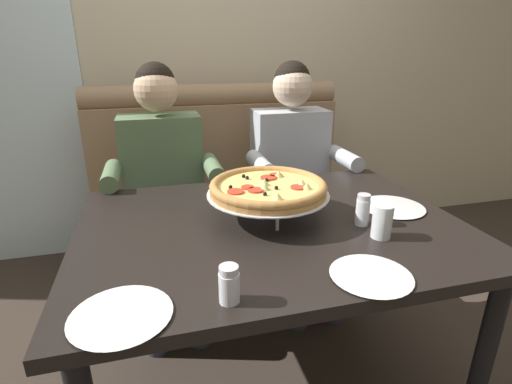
{
  "coord_description": "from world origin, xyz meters",
  "views": [
    {
      "loc": [
        -0.37,
        -1.19,
        1.33
      ],
      "look_at": [
        -0.03,
        0.1,
        0.84
      ],
      "focal_mm": 27.13,
      "sensor_mm": 36.0,
      "label": 1
    }
  ],
  "objects": [
    {
      "name": "drinking_glass",
      "position": [
        0.31,
        -0.2,
        0.8
      ],
      "size": [
        0.06,
        0.06,
        0.11
      ],
      "color": "silver",
      "rests_on": "dining_table"
    },
    {
      "name": "plate_near_right",
      "position": [
        -0.48,
        -0.4,
        0.76
      ],
      "size": [
        0.24,
        0.24,
        0.02
      ],
      "color": "white",
      "rests_on": "dining_table"
    },
    {
      "name": "dining_table",
      "position": [
        0.0,
        0.0,
        0.67
      ],
      "size": [
        1.33,
        0.99,
        0.75
      ],
      "color": "black",
      "rests_on": "ground_plane"
    },
    {
      "name": "diner_left",
      "position": [
        -0.35,
        0.7,
        0.71
      ],
      "size": [
        0.54,
        0.64,
        1.27
      ],
      "color": "#2D3342",
      "rests_on": "ground_plane"
    },
    {
      "name": "shaker_oregano",
      "position": [
        -0.23,
        -0.41,
        0.79
      ],
      "size": [
        0.05,
        0.05,
        0.1
      ],
      "color": "white",
      "rests_on": "dining_table"
    },
    {
      "name": "booth_bench",
      "position": [
        0.0,
        0.96,
        0.4
      ],
      "size": [
        1.55,
        0.78,
        1.13
      ],
      "color": "#937556",
      "rests_on": "ground_plane"
    },
    {
      "name": "plate_near_left",
      "position": [
        0.16,
        -0.4,
        0.76
      ],
      "size": [
        0.22,
        0.22,
        0.02
      ],
      "color": "white",
      "rests_on": "dining_table"
    },
    {
      "name": "diner_right",
      "position": [
        0.35,
        0.7,
        0.71
      ],
      "size": [
        0.54,
        0.64,
        1.27
      ],
      "color": "#2D3342",
      "rests_on": "ground_plane"
    },
    {
      "name": "back_wall_with_window",
      "position": [
        0.0,
        1.53,
        1.4
      ],
      "size": [
        6.0,
        0.12,
        2.8
      ],
      "primitive_type": "cube",
      "color": "beige",
      "rests_on": "ground_plane"
    },
    {
      "name": "plate_far_side",
      "position": [
        0.49,
        0.01,
        0.76
      ],
      "size": [
        0.24,
        0.24,
        0.02
      ],
      "color": "white",
      "rests_on": "dining_table"
    },
    {
      "name": "pizza",
      "position": [
        -0.0,
        0.05,
        0.86
      ],
      "size": [
        0.44,
        0.44,
        0.15
      ],
      "color": "silver",
      "rests_on": "dining_table"
    },
    {
      "name": "patio_chair",
      "position": [
        -1.19,
        2.07,
        0.52
      ],
      "size": [
        0.43,
        0.43,
        0.86
      ],
      "color": "black",
      "rests_on": "ground_plane"
    },
    {
      "name": "shaker_pepper_flakes",
      "position": [
        0.3,
        -0.09,
        0.8
      ],
      "size": [
        0.05,
        0.05,
        0.11
      ],
      "color": "white",
      "rests_on": "dining_table"
    }
  ]
}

